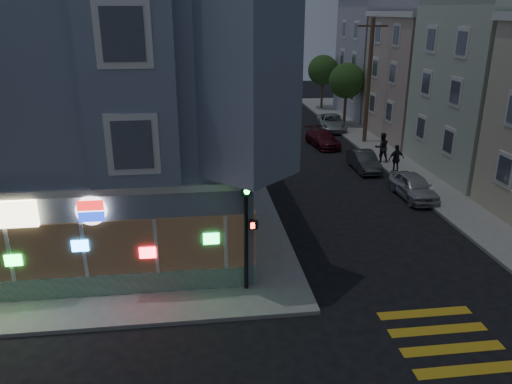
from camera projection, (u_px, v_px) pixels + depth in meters
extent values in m
plane|color=black|center=(237.00, 362.00, 14.46)|extent=(120.00, 120.00, 0.00)
cube|color=gray|center=(11.00, 157.00, 34.26)|extent=(33.00, 42.00, 0.15)
cube|color=gray|center=(505.00, 141.00, 38.60)|extent=(24.00, 42.00, 0.15)
cube|color=gray|center=(77.00, 105.00, 22.06)|extent=(14.00, 14.00, 11.00)
cube|color=silver|center=(82.00, 141.00, 22.63)|extent=(14.30, 14.30, 0.25)
cube|color=#196B33|center=(53.00, 288.00, 17.24)|extent=(13.60, 0.12, 0.80)
cube|color=#382B1E|center=(48.00, 252.00, 16.76)|extent=(13.60, 0.10, 2.00)
cylinder|color=white|center=(91.00, 210.00, 16.38)|extent=(1.00, 0.12, 1.00)
cube|color=#C1A795|center=(458.00, 78.00, 38.48)|extent=(12.00, 8.60, 9.00)
cube|color=#A5A2B2|center=(411.00, 58.00, 46.61)|extent=(12.00, 8.60, 10.50)
cylinder|color=#4C3826|center=(369.00, 82.00, 36.66)|extent=(0.30, 0.30, 9.00)
cube|color=#4C3826|center=(373.00, 26.00, 35.32)|extent=(2.20, 0.12, 0.12)
cylinder|color=#4C3826|center=(345.00, 106.00, 43.27)|extent=(0.24, 0.24, 3.20)
sphere|color=#1E4117|center=(347.00, 81.00, 42.51)|extent=(3.00, 3.00, 3.00)
cylinder|color=#4C3826|center=(322.00, 92.00, 50.72)|extent=(0.24, 0.24, 3.20)
sphere|color=#1E4117|center=(323.00, 70.00, 49.97)|extent=(3.00, 3.00, 3.00)
imported|color=#222227|center=(382.00, 147.00, 32.77)|extent=(0.96, 0.76, 1.93)
imported|color=black|center=(396.00, 159.00, 30.50)|extent=(1.08, 0.57, 1.77)
imported|color=#B4B5BC|center=(414.00, 186.00, 26.87)|extent=(1.62, 3.91, 1.32)
imported|color=#36393B|center=(364.00, 161.00, 31.61)|extent=(1.30, 3.69, 1.21)
imported|color=#4F121B|center=(323.00, 138.00, 37.22)|extent=(2.16, 4.25, 1.18)
imported|color=#ABB2B7|center=(331.00, 122.00, 42.29)|extent=(2.68, 4.87, 1.29)
cylinder|color=black|center=(246.00, 229.00, 17.23)|extent=(0.15, 0.15, 4.65)
cube|color=black|center=(246.00, 181.00, 16.42)|extent=(0.37, 0.34, 0.98)
sphere|color=black|center=(247.00, 174.00, 16.18)|extent=(0.19, 0.19, 0.19)
sphere|color=black|center=(247.00, 183.00, 16.28)|extent=(0.19, 0.19, 0.19)
sphere|color=#19F23F|center=(247.00, 192.00, 16.39)|extent=(0.19, 0.19, 0.19)
cube|color=black|center=(253.00, 224.00, 17.03)|extent=(0.34, 0.27, 0.30)
cube|color=#FF2614|center=(254.00, 226.00, 16.93)|extent=(0.20, 0.02, 0.20)
cylinder|color=silver|center=(431.00, 195.00, 26.23)|extent=(0.23, 0.23, 0.57)
sphere|color=silver|center=(431.00, 189.00, 26.12)|extent=(0.25, 0.25, 0.25)
cylinder|color=silver|center=(431.00, 194.00, 26.22)|extent=(0.43, 0.11, 0.11)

